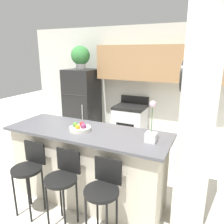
{
  "coord_description": "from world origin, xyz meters",
  "views": [
    {
      "loc": [
        1.44,
        -2.29,
        2.01
      ],
      "look_at": [
        0.0,
        0.79,
        1.07
      ],
      "focal_mm": 35.0,
      "sensor_mm": 36.0,
      "label": 1
    }
  ],
  "objects_px": {
    "bar_stool_left": "(29,169)",
    "bar_stool_right": "(103,190)",
    "potted_plant_on_fridge": "(80,56)",
    "bar_stool_mid": "(63,179)",
    "stove_range": "(130,126)",
    "fruit_bowl": "(80,128)",
    "orchid_vase": "(151,132)",
    "refrigerator": "(82,105)"
  },
  "relations": [
    {
      "from": "bar_stool_left",
      "to": "bar_stool_right",
      "type": "relative_size",
      "value": 1.0
    },
    {
      "from": "potted_plant_on_fridge",
      "to": "fruit_bowl",
      "type": "xyz_separation_m",
      "value": [
        1.21,
        -1.94,
        -0.86
      ]
    },
    {
      "from": "bar_stool_right",
      "to": "stove_range",
      "type": "bearing_deg",
      "value": 104.25
    },
    {
      "from": "stove_range",
      "to": "potted_plant_on_fridge",
      "type": "height_order",
      "value": "potted_plant_on_fridge"
    },
    {
      "from": "refrigerator",
      "to": "bar_stool_left",
      "type": "height_order",
      "value": "refrigerator"
    },
    {
      "from": "fruit_bowl",
      "to": "refrigerator",
      "type": "bearing_deg",
      "value": 122.09
    },
    {
      "from": "potted_plant_on_fridge",
      "to": "bar_stool_right",
      "type": "bearing_deg",
      "value": -53.38
    },
    {
      "from": "bar_stool_left",
      "to": "fruit_bowl",
      "type": "relative_size",
      "value": 3.32
    },
    {
      "from": "bar_stool_right",
      "to": "fruit_bowl",
      "type": "xyz_separation_m",
      "value": [
        -0.59,
        0.49,
        0.45
      ]
    },
    {
      "from": "refrigerator",
      "to": "bar_stool_right",
      "type": "bearing_deg",
      "value": -53.38
    },
    {
      "from": "stove_range",
      "to": "bar_stool_mid",
      "type": "xyz_separation_m",
      "value": [
        0.11,
        -2.47,
        0.15
      ]
    },
    {
      "from": "orchid_vase",
      "to": "fruit_bowl",
      "type": "distance_m",
      "value": 0.94
    },
    {
      "from": "stove_range",
      "to": "fruit_bowl",
      "type": "height_order",
      "value": "fruit_bowl"
    },
    {
      "from": "orchid_vase",
      "to": "fruit_bowl",
      "type": "bearing_deg",
      "value": -177.95
    },
    {
      "from": "bar_stool_left",
      "to": "bar_stool_mid",
      "type": "distance_m",
      "value": 0.52
    },
    {
      "from": "stove_range",
      "to": "bar_stool_right",
      "type": "distance_m",
      "value": 2.56
    },
    {
      "from": "orchid_vase",
      "to": "bar_stool_left",
      "type": "bearing_deg",
      "value": -159.41
    },
    {
      "from": "potted_plant_on_fridge",
      "to": "fruit_bowl",
      "type": "height_order",
      "value": "potted_plant_on_fridge"
    },
    {
      "from": "potted_plant_on_fridge",
      "to": "bar_stool_left",
      "type": "bearing_deg",
      "value": -72.49
    },
    {
      "from": "bar_stool_left",
      "to": "bar_stool_right",
      "type": "xyz_separation_m",
      "value": [
        1.04,
        0.0,
        0.0
      ]
    },
    {
      "from": "refrigerator",
      "to": "bar_stool_mid",
      "type": "height_order",
      "value": "refrigerator"
    },
    {
      "from": "potted_plant_on_fridge",
      "to": "orchid_vase",
      "type": "distance_m",
      "value": 2.97
    },
    {
      "from": "refrigerator",
      "to": "stove_range",
      "type": "bearing_deg",
      "value": 2.43
    },
    {
      "from": "bar_stool_mid",
      "to": "potted_plant_on_fridge",
      "type": "xyz_separation_m",
      "value": [
        -1.28,
        2.42,
        1.31
      ]
    },
    {
      "from": "fruit_bowl",
      "to": "potted_plant_on_fridge",
      "type": "bearing_deg",
      "value": 122.09
    },
    {
      "from": "refrigerator",
      "to": "bar_stool_right",
      "type": "height_order",
      "value": "refrigerator"
    },
    {
      "from": "stove_range",
      "to": "bar_stool_right",
      "type": "height_order",
      "value": "stove_range"
    },
    {
      "from": "bar_stool_mid",
      "to": "orchid_vase",
      "type": "height_order",
      "value": "orchid_vase"
    },
    {
      "from": "bar_stool_mid",
      "to": "potted_plant_on_fridge",
      "type": "relative_size",
      "value": 1.83
    },
    {
      "from": "bar_stool_mid",
      "to": "bar_stool_right",
      "type": "relative_size",
      "value": 1.0
    },
    {
      "from": "bar_stool_left",
      "to": "fruit_bowl",
      "type": "height_order",
      "value": "fruit_bowl"
    },
    {
      "from": "bar_stool_right",
      "to": "orchid_vase",
      "type": "relative_size",
      "value": 1.93
    },
    {
      "from": "potted_plant_on_fridge",
      "to": "orchid_vase",
      "type": "xyz_separation_m",
      "value": [
        2.15,
        -1.9,
        -0.77
      ]
    },
    {
      "from": "fruit_bowl",
      "to": "bar_stool_mid",
      "type": "bearing_deg",
      "value": -82.05
    },
    {
      "from": "fruit_bowl",
      "to": "bar_stool_left",
      "type": "bearing_deg",
      "value": -132.81
    },
    {
      "from": "potted_plant_on_fridge",
      "to": "fruit_bowl",
      "type": "relative_size",
      "value": 1.82
    },
    {
      "from": "refrigerator",
      "to": "orchid_vase",
      "type": "distance_m",
      "value": 2.89
    },
    {
      "from": "stove_range",
      "to": "orchid_vase",
      "type": "bearing_deg",
      "value": -63.49
    },
    {
      "from": "refrigerator",
      "to": "potted_plant_on_fridge",
      "type": "distance_m",
      "value": 1.1
    },
    {
      "from": "bar_stool_mid",
      "to": "potted_plant_on_fridge",
      "type": "height_order",
      "value": "potted_plant_on_fridge"
    },
    {
      "from": "bar_stool_right",
      "to": "bar_stool_left",
      "type": "bearing_deg",
      "value": 180.0
    },
    {
      "from": "bar_stool_mid",
      "to": "fruit_bowl",
      "type": "height_order",
      "value": "fruit_bowl"
    }
  ]
}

